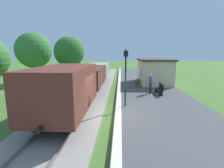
{
  "coord_description": "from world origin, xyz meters",
  "views": [
    {
      "loc": [
        0.5,
        -8.99,
        3.63
      ],
      "look_at": [
        -0.16,
        4.22,
        1.23
      ],
      "focal_mm": 26.82,
      "sensor_mm": 36.0,
      "label": 1
    }
  ],
  "objects_px": {
    "lamp_post_near": "(126,67)",
    "bench_near_hut": "(160,89)",
    "tree_trackside_far": "(34,50)",
    "tree_field_distant": "(65,58)",
    "freight_train": "(87,78)",
    "station_hut": "(154,71)",
    "person_waiting": "(151,83)",
    "potted_planter": "(138,83)",
    "tree_field_left": "(69,52)"
  },
  "relations": [
    {
      "from": "lamp_post_near",
      "to": "person_waiting",
      "type": "bearing_deg",
      "value": 57.78
    },
    {
      "from": "bench_near_hut",
      "to": "tree_trackside_far",
      "type": "distance_m",
      "value": 15.75
    },
    {
      "from": "station_hut",
      "to": "tree_trackside_far",
      "type": "relative_size",
      "value": 0.94
    },
    {
      "from": "tree_trackside_far",
      "to": "tree_field_distant",
      "type": "height_order",
      "value": "tree_trackside_far"
    },
    {
      "from": "freight_train",
      "to": "person_waiting",
      "type": "xyz_separation_m",
      "value": [
        5.49,
        -0.29,
        -0.32
      ]
    },
    {
      "from": "potted_planter",
      "to": "tree_field_left",
      "type": "relative_size",
      "value": 0.15
    },
    {
      "from": "person_waiting",
      "to": "potted_planter",
      "type": "xyz_separation_m",
      "value": [
        -0.8,
        2.61,
        -0.46
      ]
    },
    {
      "from": "freight_train",
      "to": "bench_near_hut",
      "type": "bearing_deg",
      "value": -4.5
    },
    {
      "from": "potted_planter",
      "to": "freight_train",
      "type": "bearing_deg",
      "value": -153.63
    },
    {
      "from": "station_hut",
      "to": "potted_planter",
      "type": "distance_m",
      "value": 3.62
    },
    {
      "from": "potted_planter",
      "to": "lamp_post_near",
      "type": "bearing_deg",
      "value": -103.23
    },
    {
      "from": "station_hut",
      "to": "bench_near_hut",
      "type": "bearing_deg",
      "value": -95.69
    },
    {
      "from": "freight_train",
      "to": "person_waiting",
      "type": "distance_m",
      "value": 5.5
    },
    {
      "from": "freight_train",
      "to": "potted_planter",
      "type": "relative_size",
      "value": 21.18
    },
    {
      "from": "lamp_post_near",
      "to": "bench_near_hut",
      "type": "bearing_deg",
      "value": 48.3
    },
    {
      "from": "person_waiting",
      "to": "freight_train",
      "type": "bearing_deg",
      "value": 18.42
    },
    {
      "from": "bench_near_hut",
      "to": "lamp_post_near",
      "type": "height_order",
      "value": "lamp_post_near"
    },
    {
      "from": "person_waiting",
      "to": "lamp_post_near",
      "type": "distance_m",
      "value": 4.52
    },
    {
      "from": "potted_planter",
      "to": "lamp_post_near",
      "type": "distance_m",
      "value": 6.69
    },
    {
      "from": "freight_train",
      "to": "tree_field_left",
      "type": "distance_m",
      "value": 13.2
    },
    {
      "from": "tree_field_distant",
      "to": "potted_planter",
      "type": "bearing_deg",
      "value": -50.93
    },
    {
      "from": "potted_planter",
      "to": "tree_field_distant",
      "type": "bearing_deg",
      "value": 129.07
    },
    {
      "from": "freight_train",
      "to": "station_hut",
      "type": "distance_m",
      "value": 8.51
    },
    {
      "from": "station_hut",
      "to": "potted_planter",
      "type": "xyz_separation_m",
      "value": [
        -2.11,
        -2.79,
        -0.93
      ]
    },
    {
      "from": "person_waiting",
      "to": "tree_trackside_far",
      "type": "relative_size",
      "value": 0.28
    },
    {
      "from": "station_hut",
      "to": "tree_field_left",
      "type": "relative_size",
      "value": 0.92
    },
    {
      "from": "station_hut",
      "to": "bench_near_hut",
      "type": "distance_m",
      "value": 5.71
    },
    {
      "from": "potted_planter",
      "to": "tree_field_left",
      "type": "bearing_deg",
      "value": 135.86
    },
    {
      "from": "freight_train",
      "to": "tree_field_distant",
      "type": "height_order",
      "value": "tree_field_distant"
    },
    {
      "from": "freight_train",
      "to": "tree_trackside_far",
      "type": "bearing_deg",
      "value": 142.62
    },
    {
      "from": "person_waiting",
      "to": "tree_field_distant",
      "type": "height_order",
      "value": "tree_field_distant"
    },
    {
      "from": "tree_field_left",
      "to": "person_waiting",
      "type": "bearing_deg",
      "value": -48.82
    },
    {
      "from": "potted_planter",
      "to": "tree_field_distant",
      "type": "distance_m",
      "value": 19.81
    },
    {
      "from": "tree_trackside_far",
      "to": "freight_train",
      "type": "bearing_deg",
      "value": -37.38
    },
    {
      "from": "station_hut",
      "to": "tree_trackside_far",
      "type": "distance_m",
      "value": 14.77
    },
    {
      "from": "freight_train",
      "to": "bench_near_hut",
      "type": "height_order",
      "value": "freight_train"
    },
    {
      "from": "tree_field_left",
      "to": "tree_trackside_far",
      "type": "bearing_deg",
      "value": -113.37
    },
    {
      "from": "potted_planter",
      "to": "tree_trackside_far",
      "type": "distance_m",
      "value": 13.37
    },
    {
      "from": "person_waiting",
      "to": "tree_field_left",
      "type": "relative_size",
      "value": 0.27
    },
    {
      "from": "person_waiting",
      "to": "tree_field_distant",
      "type": "distance_m",
      "value": 22.31
    },
    {
      "from": "person_waiting",
      "to": "tree_field_left",
      "type": "distance_m",
      "value": 16.42
    },
    {
      "from": "bench_near_hut",
      "to": "tree_field_distant",
      "type": "distance_m",
      "value": 22.96
    },
    {
      "from": "bench_near_hut",
      "to": "tree_field_distant",
      "type": "relative_size",
      "value": 0.35
    },
    {
      "from": "lamp_post_near",
      "to": "tree_trackside_far",
      "type": "distance_m",
      "value": 14.77
    },
    {
      "from": "bench_near_hut",
      "to": "potted_planter",
      "type": "bearing_deg",
      "value": 118.85
    },
    {
      "from": "station_hut",
      "to": "tree_field_distant",
      "type": "distance_m",
      "value": 19.2
    },
    {
      "from": "freight_train",
      "to": "station_hut",
      "type": "bearing_deg",
      "value": 36.96
    },
    {
      "from": "bench_near_hut",
      "to": "person_waiting",
      "type": "distance_m",
      "value": 0.91
    },
    {
      "from": "freight_train",
      "to": "tree_field_left",
      "type": "height_order",
      "value": "tree_field_left"
    },
    {
      "from": "freight_train",
      "to": "lamp_post_near",
      "type": "relative_size",
      "value": 5.24
    }
  ]
}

